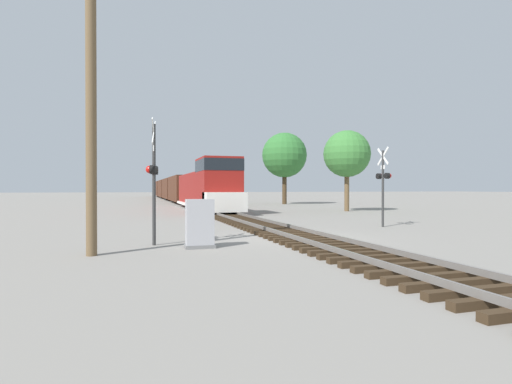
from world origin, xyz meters
TOP-DOWN VIEW (x-y plane):
  - ground_plane at (0.00, 0.00)m, footprint 400.00×400.00m
  - rail_track_bed at (0.00, -0.00)m, footprint 2.60×160.00m
  - freight_train at (0.00, 48.90)m, footprint 2.94×74.83m
  - crossing_signal_near at (-5.50, -0.26)m, footprint 0.46×1.02m
  - crossing_signal_far at (6.06, 3.13)m, footprint 0.34×1.00m
  - relay_cabinet at (-4.06, -1.38)m, footprint 0.98×0.54m
  - utility_pole at (-7.32, -1.95)m, footprint 1.80×0.31m
  - tree_far_right at (11.43, 16.16)m, footprint 4.03×4.03m
  - tree_mid_background at (11.90, 32.34)m, footprint 5.61×5.61m

SIDE VIEW (x-z plane):
  - ground_plane at x=0.00m, z-range 0.00..0.00m
  - rail_track_bed at x=0.00m, z-range -0.02..0.29m
  - relay_cabinet at x=-4.06m, z-range -0.01..1.60m
  - freight_train at x=0.00m, z-range -0.26..4.02m
  - crossing_signal_far at x=6.06m, z-range 0.36..4.43m
  - crossing_signal_near at x=-5.50m, z-range 0.32..4.67m
  - tree_far_right at x=11.43m, z-range 1.44..8.42m
  - utility_pole at x=-7.32m, z-range 0.12..9.80m
  - tree_mid_background at x=11.90m, z-range 1.64..10.60m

